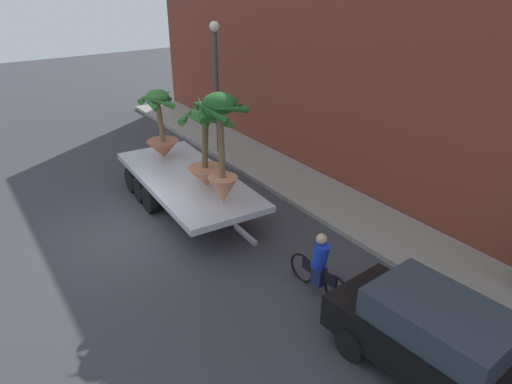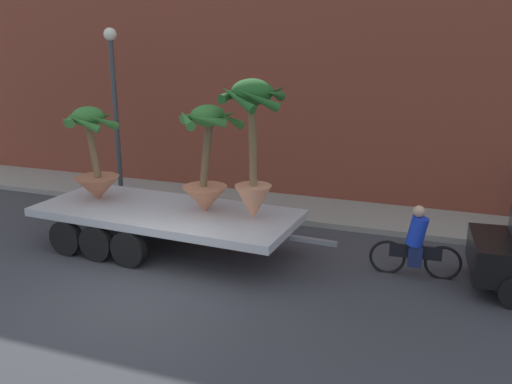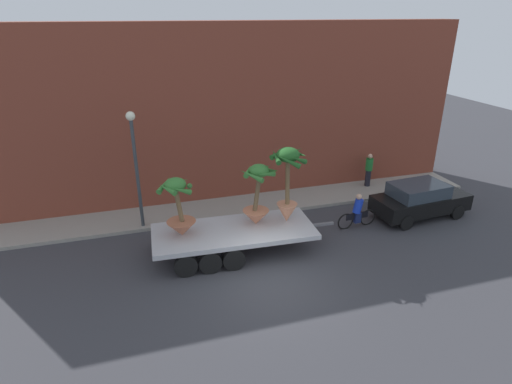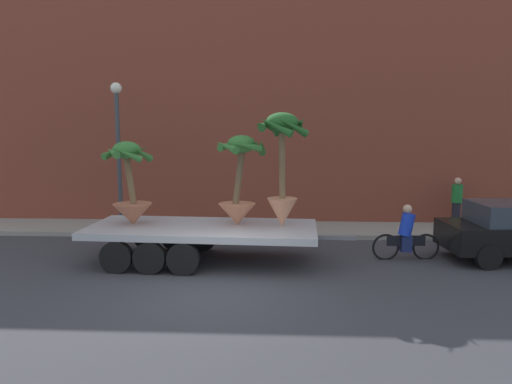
{
  "view_description": "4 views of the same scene",
  "coord_description": "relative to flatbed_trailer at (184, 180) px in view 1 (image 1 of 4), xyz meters",
  "views": [
    {
      "loc": [
        11.09,
        -3.13,
        6.67
      ],
      "look_at": [
        2.1,
        2.98,
        1.41
      ],
      "focal_mm": 32.72,
      "sensor_mm": 36.0,
      "label": 1
    },
    {
      "loc": [
        5.34,
        -8.01,
        4.79
      ],
      "look_at": [
        1.11,
        3.41,
        1.28
      ],
      "focal_mm": 38.37,
      "sensor_mm": 36.0,
      "label": 2
    },
    {
      "loc": [
        -3.95,
        -11.27,
        8.47
      ],
      "look_at": [
        0.44,
        3.21,
        2.0
      ],
      "focal_mm": 29.84,
      "sensor_mm": 36.0,
      "label": 3
    },
    {
      "loc": [
        1.36,
        -9.74,
        3.58
      ],
      "look_at": [
        0.74,
        2.34,
        1.9
      ],
      "focal_mm": 32.96,
      "sensor_mm": 36.0,
      "label": 4
    }
  ],
  "objects": [
    {
      "name": "parked_car",
      "position": [
        8.82,
        0.59,
        0.05
      ],
      "size": [
        4.39,
        2.08,
        1.58
      ],
      "color": "black",
      "rests_on": "ground"
    },
    {
      "name": "cyclist",
      "position": [
        5.72,
        0.5,
        -0.1
      ],
      "size": [
        1.84,
        0.37,
        1.54
      ],
      "color": "black",
      "rests_on": "ground"
    },
    {
      "name": "ground_plane",
      "position": [
        0.93,
        -2.36,
        -0.77
      ],
      "size": [
        60.0,
        60.0,
        0.0
      ],
      "primitive_type": "plane",
      "color": "#38383D"
    },
    {
      "name": "building_facade",
      "position": [
        0.93,
        5.44,
        3.27
      ],
      "size": [
        24.0,
        1.2,
        8.08
      ],
      "primitive_type": "cube",
      "color": "brown",
      "rests_on": "ground"
    },
    {
      "name": "potted_palm_rear",
      "position": [
        1.22,
        0.16,
        1.31
      ],
      "size": [
        1.41,
        1.4,
        2.39
      ],
      "color": "#C17251",
      "rests_on": "flatbed_trailer"
    },
    {
      "name": "flatbed_trailer",
      "position": [
        0.0,
        0.0,
        0.0
      ],
      "size": [
        7.05,
        2.74,
        0.98
      ],
      "color": "#B7BABF",
      "rests_on": "ground"
    },
    {
      "name": "street_lamp",
      "position": [
        -2.95,
        2.94,
        2.46
      ],
      "size": [
        0.36,
        0.36,
        4.83
      ],
      "color": "#383D42",
      "rests_on": "sidewalk"
    },
    {
      "name": "sidewalk",
      "position": [
        0.93,
        3.74,
        -0.7
      ],
      "size": [
        24.0,
        2.2,
        0.15
      ],
      "primitive_type": "cube",
      "color": "gray",
      "rests_on": "ground"
    },
    {
      "name": "potted_palm_middle",
      "position": [
        -1.69,
        0.1,
        1.18
      ],
      "size": [
        1.32,
        1.28,
        2.22
      ],
      "color": "#B26647",
      "rests_on": "flatbed_trailer"
    },
    {
      "name": "potted_palm_front",
      "position": [
        2.35,
        0.03,
        1.89
      ],
      "size": [
        1.37,
        1.48,
        2.97
      ],
      "color": "tan",
      "rests_on": "flatbed_trailer"
    }
  ]
}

